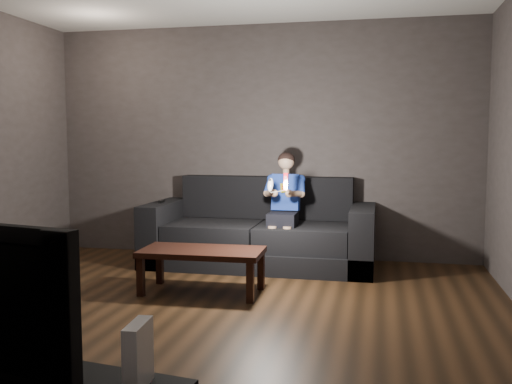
# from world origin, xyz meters

# --- Properties ---
(floor) EXTENTS (5.00, 5.00, 0.00)m
(floor) POSITION_xyz_m (0.00, 0.00, 0.00)
(floor) COLOR black
(floor) RESTS_ON ground
(back_wall) EXTENTS (5.00, 0.04, 2.70)m
(back_wall) POSITION_xyz_m (0.00, 2.50, 1.35)
(back_wall) COLOR #3A3432
(back_wall) RESTS_ON ground
(sofa) EXTENTS (2.46, 1.06, 0.95)m
(sofa) POSITION_xyz_m (0.10, 2.02, 0.31)
(sofa) COLOR black
(sofa) RESTS_ON floor
(child) EXTENTS (0.44, 0.54, 1.08)m
(child) POSITION_xyz_m (0.38, 1.94, 0.76)
(child) COLOR black
(child) RESTS_ON sofa
(wii_remote_red) EXTENTS (0.04, 0.07, 0.18)m
(wii_remote_red) POSITION_xyz_m (0.46, 1.52, 0.96)
(wii_remote_red) COLOR red
(wii_remote_red) RESTS_ON child
(nunchuk_white) EXTENTS (0.07, 0.10, 0.15)m
(nunchuk_white) POSITION_xyz_m (0.30, 1.53, 0.93)
(nunchuk_white) COLOR silver
(nunchuk_white) RESTS_ON child
(wii_remote_black) EXTENTS (0.05, 0.15, 0.03)m
(wii_remote_black) POSITION_xyz_m (-1.01, 1.93, 0.69)
(wii_remote_black) COLOR black
(wii_remote_black) RESTS_ON sofa
(coffee_table) EXTENTS (1.11, 0.58, 0.40)m
(coffee_table) POSITION_xyz_m (-0.18, 0.79, 0.34)
(coffee_table) COLOR black
(coffee_table) RESTS_ON floor
(wii_console) EXTENTS (0.07, 0.18, 0.23)m
(wii_console) POSITION_xyz_m (0.57, -2.27, 0.65)
(wii_console) COLOR silver
(wii_console) RESTS_ON media_console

